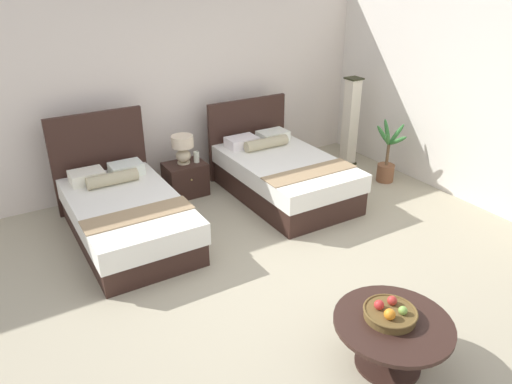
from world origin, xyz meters
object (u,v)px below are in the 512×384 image
object	(u,v)px
bed_near_window	(125,213)
vase	(196,157)
table_lamp	(183,147)
floor_lamp_corner	(350,122)
coffee_table	(392,332)
fruit_bowl	(390,313)
nightstand	(186,179)
bed_near_corner	(282,174)
potted_palm	(387,162)

from	to	relation	value
bed_near_window	vase	world-z (taller)	bed_near_window
table_lamp	floor_lamp_corner	bearing A→B (deg)	-6.70
coffee_table	fruit_bowl	size ratio (longest dim) A/B	2.21
bed_near_window	nightstand	bearing A→B (deg)	33.37
bed_near_corner	fruit_bowl	bearing A→B (deg)	-108.67
bed_near_window	floor_lamp_corner	size ratio (longest dim) A/B	1.47
bed_near_corner	fruit_bowl	world-z (taller)	bed_near_corner
bed_near_corner	coffee_table	xyz separation A→B (m)	(-1.02, -3.07, 0.01)
bed_near_window	floor_lamp_corner	xyz separation A→B (m)	(3.74, 0.40, 0.39)
fruit_bowl	floor_lamp_corner	distance (m)	4.30
floor_lamp_corner	table_lamp	bearing A→B (deg)	173.30
nightstand	potted_palm	distance (m)	2.93
fruit_bowl	potted_palm	xyz separation A→B (m)	(2.61, 2.63, -0.20)
potted_palm	bed_near_window	bearing A→B (deg)	173.84
table_lamp	fruit_bowl	bearing A→B (deg)	-88.35
bed_near_window	bed_near_corner	world-z (taller)	bed_near_window
bed_near_window	fruit_bowl	world-z (taller)	bed_near_window
floor_lamp_corner	potted_palm	size ratio (longest dim) A/B	1.53
bed_near_window	bed_near_corner	bearing A→B (deg)	-0.33
bed_near_window	table_lamp	distance (m)	1.34
fruit_bowl	bed_near_corner	bearing A→B (deg)	71.33
bed_near_corner	nightstand	bearing A→B (deg)	147.80
fruit_bowl	floor_lamp_corner	bearing A→B (deg)	53.18
bed_near_window	fruit_bowl	size ratio (longest dim) A/B	4.85
bed_near_window	table_lamp	size ratio (longest dim) A/B	5.19
table_lamp	coffee_table	size ratio (longest dim) A/B	0.42
bed_near_corner	vase	size ratio (longest dim) A/B	13.24
vase	floor_lamp_corner	size ratio (longest dim) A/B	0.11
vase	bed_near_window	bearing A→B (deg)	-151.75
vase	fruit_bowl	bearing A→B (deg)	-90.88
table_lamp	vase	world-z (taller)	table_lamp
vase	potted_palm	size ratio (longest dim) A/B	0.17
bed_near_window	bed_near_corner	distance (m)	2.19
nightstand	vase	world-z (taller)	vase
bed_near_window	fruit_bowl	xyz separation A→B (m)	(1.17, -3.03, 0.19)
bed_near_window	table_lamp	world-z (taller)	bed_near_window
bed_near_window	potted_palm	world-z (taller)	bed_near_window
nightstand	vase	size ratio (longest dim) A/B	3.56
bed_near_window	potted_palm	bearing A→B (deg)	-6.16
table_lamp	potted_palm	xyz separation A→B (m)	(2.72, -1.13, -0.40)
vase	bed_near_corner	bearing A→B (deg)	-34.84
bed_near_window	coffee_table	size ratio (longest dim) A/B	2.20
bed_near_corner	potted_palm	bearing A→B (deg)	-13.98
bed_near_window	potted_palm	size ratio (longest dim) A/B	2.25
nightstand	floor_lamp_corner	world-z (taller)	floor_lamp_corner
vase	potted_palm	bearing A→B (deg)	-22.68
table_lamp	fruit_bowl	world-z (taller)	table_lamp
coffee_table	potted_palm	distance (m)	3.73
bed_near_corner	nightstand	world-z (taller)	bed_near_corner
vase	floor_lamp_corner	distance (m)	2.53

